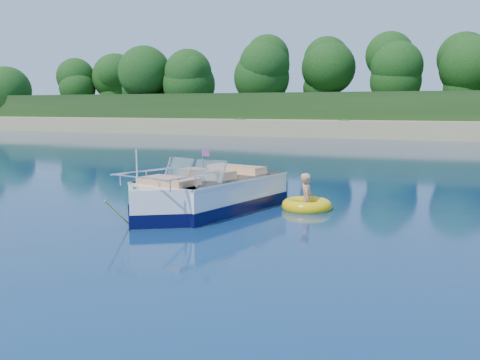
{
  "coord_description": "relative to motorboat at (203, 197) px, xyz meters",
  "views": [
    {
      "loc": [
        4.88,
        -10.77,
        2.71
      ],
      "look_at": [
        -0.47,
        1.61,
        0.85
      ],
      "focal_mm": 40.0,
      "sensor_mm": 36.0,
      "label": 1
    }
  ],
  "objects": [
    {
      "name": "treeline",
      "position": [
        1.43,
        39.68,
        5.16
      ],
      "size": [
        150.0,
        7.12,
        8.19
      ],
      "color": "black",
      "rests_on": "ground"
    },
    {
      "name": "tow_tube",
      "position": [
        2.34,
        1.45,
        -0.3
      ],
      "size": [
        1.67,
        1.67,
        0.35
      ],
      "rotation": [
        0.0,
        0.0,
        0.29
      ],
      "color": "yellow",
      "rests_on": "ground"
    },
    {
      "name": "ground",
      "position": [
        1.39,
        -1.33,
        -0.39
      ],
      "size": [
        160.0,
        160.0,
        0.0
      ],
      "primitive_type": "plane",
      "color": "#091944",
      "rests_on": "ground"
    },
    {
      "name": "boy",
      "position": [
        2.32,
        1.51,
        -0.39
      ],
      "size": [
        0.59,
        0.87,
        1.56
      ],
      "primitive_type": "imported",
      "rotation": [
        0.0,
        -0.17,
        1.89
      ],
      "color": "tan",
      "rests_on": "ground"
    },
    {
      "name": "motorboat",
      "position": [
        0.0,
        0.0,
        0.0
      ],
      "size": [
        2.96,
        5.94,
        2.0
      ],
      "rotation": [
        0.0,
        0.0,
        -0.22
      ],
      "color": "white",
      "rests_on": "ground"
    },
    {
      "name": "shoreline",
      "position": [
        1.39,
        62.44,
        0.59
      ],
      "size": [
        170.0,
        59.0,
        6.0
      ],
      "color": "#9E8B5C",
      "rests_on": "ground"
    }
  ]
}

